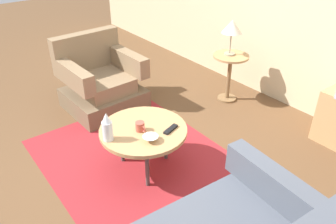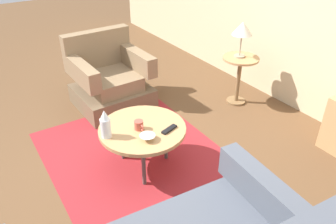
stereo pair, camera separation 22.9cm
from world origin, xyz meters
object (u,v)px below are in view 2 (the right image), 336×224
coffee_table (142,130)px  mug (139,125)px  table_lamp (242,29)px  vase (105,124)px  tv_remote_dark (169,129)px  side_table (239,71)px  bowl (147,137)px  armchair (109,81)px

coffee_table → mug: 0.08m
table_lamp → vase: 2.04m
coffee_table → tv_remote_dark: 0.25m
table_lamp → tv_remote_dark: bearing=-65.0°
side_table → vase: vase is taller
coffee_table → tv_remote_dark: tv_remote_dark is taller
mug → bowl: size_ratio=0.93×
tv_remote_dark → mug: bearing=-54.1°
coffee_table → side_table: size_ratio=1.29×
coffee_table → armchair: bearing=169.1°
armchair → table_lamp: (0.82, 1.37, 0.63)m
side_table → tv_remote_dark: size_ratio=3.51×
vase → bowl: size_ratio=1.91×
armchair → mug: bearing=75.6°
bowl → coffee_table: bearing=164.0°
mug → tv_remote_dark: size_ratio=0.73×
bowl → side_table: bearing=111.7°
vase → tv_remote_dark: vase is taller
coffee_table → side_table: (-0.48, 1.63, 0.02)m
mug → bowl: (0.18, -0.02, -0.02)m
side_table → vase: size_ratio=2.34×
side_table → table_lamp: size_ratio=1.43×
table_lamp → side_table: bearing=4.6°
mug → tv_remote_dark: 0.27m
table_lamp → bowl: size_ratio=3.14×
armchair → side_table: (0.85, 1.37, 0.12)m
side_table → mug: side_table is taller
armchair → bowl: 1.56m
side_table → bowl: bearing=-68.3°
armchair → bowl: bearing=76.4°
side_table → bowl: side_table is taller
side_table → mug: 1.74m
bowl → tv_remote_dark: size_ratio=0.78×
armchair → vase: 1.43m
table_lamp → bowl: 1.88m
vase → tv_remote_dark: (0.21, 0.51, -0.11)m
side_table → tv_remote_dark: 1.59m
vase → mug: vase is taller
side_table → vase: bearing=-77.5°
armchair → vase: size_ratio=3.39×
coffee_table → vase: size_ratio=3.03×
vase → mug: bearing=79.7°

